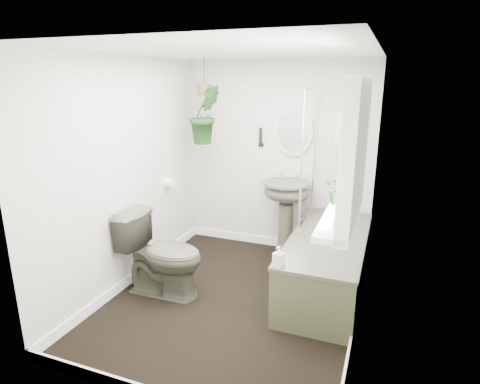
% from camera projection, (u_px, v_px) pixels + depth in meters
% --- Properties ---
extents(floor, '(2.30, 2.80, 0.02)m').
position_uv_depth(floor, '(235.00, 300.00, 3.93)').
color(floor, black).
rests_on(floor, ground).
extents(ceiling, '(2.30, 2.80, 0.02)m').
position_uv_depth(ceiling, '(233.00, 49.00, 3.29)').
color(ceiling, white).
rests_on(ceiling, ground).
extents(wall_back, '(2.30, 0.02, 2.30)m').
position_uv_depth(wall_back, '(277.00, 158.00, 4.88)').
color(wall_back, silver).
rests_on(wall_back, ground).
extents(wall_front, '(2.30, 0.02, 2.30)m').
position_uv_depth(wall_front, '(145.00, 244.00, 2.34)').
color(wall_front, silver).
rests_on(wall_front, ground).
extents(wall_left, '(0.02, 2.80, 2.30)m').
position_uv_depth(wall_left, '(126.00, 175.00, 4.01)').
color(wall_left, silver).
rests_on(wall_left, ground).
extents(wall_right, '(0.02, 2.80, 2.30)m').
position_uv_depth(wall_right, '(368.00, 199.00, 3.21)').
color(wall_right, silver).
rests_on(wall_right, ground).
extents(skirting, '(2.30, 2.80, 0.10)m').
position_uv_depth(skirting, '(235.00, 294.00, 3.91)').
color(skirting, white).
rests_on(skirting, floor).
extents(bathtub, '(0.72, 1.72, 0.58)m').
position_uv_depth(bathtub, '(327.00, 264.00, 4.02)').
color(bathtub, '#414335').
rests_on(bathtub, floor).
extents(bath_screen, '(0.04, 0.72, 1.40)m').
position_uv_depth(bath_screen, '(309.00, 156.00, 4.30)').
color(bath_screen, silver).
rests_on(bath_screen, bathtub).
extents(shower_box, '(0.20, 0.10, 0.35)m').
position_uv_depth(shower_box, '(346.00, 128.00, 4.43)').
color(shower_box, white).
rests_on(shower_box, wall_back).
extents(oval_mirror, '(0.46, 0.03, 0.62)m').
position_uv_depth(oval_mirror, '(293.00, 130.00, 4.67)').
color(oval_mirror, beige).
rests_on(oval_mirror, wall_back).
extents(wall_sconce, '(0.04, 0.04, 0.22)m').
position_uv_depth(wall_sconce, '(261.00, 137.00, 4.83)').
color(wall_sconce, black).
rests_on(wall_sconce, wall_back).
extents(toilet_roll_holder, '(0.11, 0.11, 0.11)m').
position_uv_depth(toilet_roll_holder, '(169.00, 183.00, 4.68)').
color(toilet_roll_holder, white).
rests_on(toilet_roll_holder, wall_left).
extents(window_recess, '(0.08, 1.00, 0.90)m').
position_uv_depth(window_recess, '(356.00, 151.00, 2.47)').
color(window_recess, white).
rests_on(window_recess, wall_right).
extents(window_sill, '(0.18, 1.00, 0.04)m').
position_uv_depth(window_sill, '(340.00, 214.00, 2.61)').
color(window_sill, white).
rests_on(window_sill, wall_right).
extents(window_blinds, '(0.01, 0.86, 0.76)m').
position_uv_depth(window_blinds, '(348.00, 151.00, 2.49)').
color(window_blinds, white).
rests_on(window_blinds, wall_right).
extents(toilet, '(0.82, 0.47, 0.84)m').
position_uv_depth(toilet, '(162.00, 254.00, 3.94)').
color(toilet, '#414335').
rests_on(toilet, floor).
extents(pedestal_sink, '(0.63, 0.56, 0.93)m').
position_uv_depth(pedestal_sink, '(286.00, 220.00, 4.75)').
color(pedestal_sink, '#414335').
rests_on(pedestal_sink, floor).
extents(sill_plant, '(0.22, 0.20, 0.22)m').
position_uv_depth(sill_plant, '(340.00, 188.00, 2.73)').
color(sill_plant, black).
rests_on(sill_plant, window_sill).
extents(hanging_plant, '(0.46, 0.47, 0.67)m').
position_uv_depth(hanging_plant, '(205.00, 114.00, 4.57)').
color(hanging_plant, black).
rests_on(hanging_plant, ceiling).
extents(soap_bottle, '(0.10, 0.10, 0.17)m').
position_uv_depth(soap_bottle, '(279.00, 256.00, 3.31)').
color(soap_bottle, black).
rests_on(soap_bottle, bathtub).
extents(hanging_pot, '(0.16, 0.16, 0.12)m').
position_uv_depth(hanging_pot, '(204.00, 90.00, 4.49)').
color(hanging_pot, '#4C3927').
rests_on(hanging_pot, ceiling).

